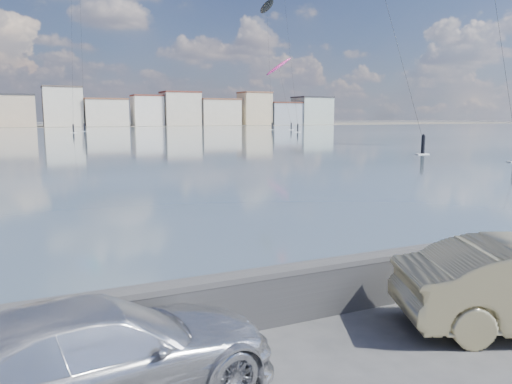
% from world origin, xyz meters
% --- Properties ---
extents(bay_water, '(500.00, 177.00, 0.00)m').
position_xyz_m(bay_water, '(0.00, 91.50, 0.01)').
color(bay_water, '#314752').
rests_on(bay_water, ground).
extents(far_shore_strip, '(500.00, 60.00, 0.00)m').
position_xyz_m(far_shore_strip, '(0.00, 200.00, 0.01)').
color(far_shore_strip, '#4C473D').
rests_on(far_shore_strip, ground).
extents(seawall, '(400.00, 0.36, 1.08)m').
position_xyz_m(seawall, '(0.00, 2.70, 0.58)').
color(seawall, '#28282B').
rests_on(seawall, ground).
extents(far_buildings, '(240.79, 13.26, 14.60)m').
position_xyz_m(far_buildings, '(1.31, 186.00, 6.03)').
color(far_buildings, '#9EA8B7').
rests_on(far_buildings, ground).
extents(car_silver, '(5.03, 2.64, 1.39)m').
position_xyz_m(car_silver, '(-2.46, 1.36, 0.70)').
color(car_silver, silver).
rests_on(car_silver, ground).
extents(kitesurfer_4, '(5.32, 14.10, 35.62)m').
position_xyz_m(kitesurfer_4, '(61.33, 125.15, 33.38)').
color(kitesurfer_4, black).
rests_on(kitesurfer_4, ground).
extents(kitesurfer_5, '(8.65, 15.47, 21.08)m').
position_xyz_m(kitesurfer_5, '(65.96, 126.58, 17.71)').
color(kitesurfer_5, '#E5338C').
rests_on(kitesurfer_5, ground).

